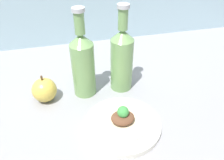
# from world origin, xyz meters

# --- Properties ---
(ground_plane) EXTENTS (1.80, 1.10, 0.04)m
(ground_plane) POSITION_xyz_m (0.00, 0.00, -0.02)
(ground_plane) COLOR gray
(plate) EXTENTS (0.23, 0.23, 0.02)m
(plate) POSITION_xyz_m (-0.06, -0.08, 0.01)
(plate) COLOR silver
(plate) RESTS_ON ground_plane
(plated_food) EXTENTS (0.15, 0.15, 0.06)m
(plated_food) POSITION_xyz_m (-0.06, -0.08, 0.03)
(plated_food) COLOR beige
(plated_food) RESTS_ON plate
(cider_bottle_left) EXTENTS (0.08, 0.08, 0.30)m
(cider_bottle_left) POSITION_xyz_m (-0.15, 0.11, 0.12)
(cider_bottle_left) COLOR #729E5B
(cider_bottle_left) RESTS_ON ground_plane
(cider_bottle_right) EXTENTS (0.08, 0.08, 0.30)m
(cider_bottle_right) POSITION_xyz_m (-0.01, 0.11, 0.12)
(cider_bottle_right) COLOR #729E5B
(cider_bottle_right) RESTS_ON ground_plane
(apple) EXTENTS (0.08, 0.08, 0.10)m
(apple) POSITION_xyz_m (-0.29, 0.10, 0.04)
(apple) COLOR gold
(apple) RESTS_ON ground_plane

